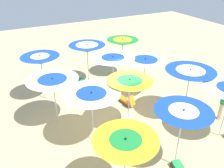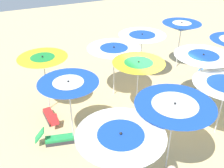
{
  "view_description": "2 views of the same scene",
  "coord_description": "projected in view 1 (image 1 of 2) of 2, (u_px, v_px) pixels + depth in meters",
  "views": [
    {
      "loc": [
        8.51,
        -4.9,
        6.9
      ],
      "look_at": [
        -0.74,
        -0.17,
        1.36
      ],
      "focal_mm": 38.18,
      "sensor_mm": 36.0,
      "label": 1
    },
    {
      "loc": [
        5.67,
        7.26,
        6.64
      ],
      "look_at": [
        1.67,
        -1.09,
        1.17
      ],
      "focal_mm": 42.42,
      "sensor_mm": 36.0,
      "label": 2
    }
  ],
  "objects": [
    {
      "name": "beach_umbrella_8",
      "position": [
        123.0,
        42.0,
        14.7
      ],
      "size": [
        1.97,
        1.97,
        2.51
      ],
      "color": "silver",
      "rests_on": "ground"
    },
    {
      "name": "beach_umbrella_9",
      "position": [
        145.0,
        62.0,
        12.69
      ],
      "size": [
        2.27,
        2.27,
        2.19
      ],
      "color": "silver",
      "rests_on": "ground"
    },
    {
      "name": "beachgoer_0",
      "position": [
        224.0,
        102.0,
        11.05
      ],
      "size": [
        0.3,
        0.3,
        1.85
      ],
      "rotation": [
        0.0,
        0.0,
        2.37
      ],
      "color": "beige",
      "rests_on": "ground"
    },
    {
      "name": "beach_umbrella_1",
      "position": [
        53.0,
        83.0,
        10.41
      ],
      "size": [
        2.29,
        2.29,
        2.3
      ],
      "color": "silver",
      "rests_on": "ground"
    },
    {
      "name": "beach_umbrella_6",
      "position": [
        130.0,
        84.0,
        9.99
      ],
      "size": [
        1.96,
        1.96,
        2.45
      ],
      "color": "silver",
      "rests_on": "ground"
    },
    {
      "name": "ground",
      "position": [
        122.0,
        114.0,
        11.91
      ],
      "size": [
        38.04,
        38.04,
        0.04
      ],
      "primitive_type": "cube",
      "color": "#D1B57F"
    },
    {
      "name": "beach_umbrella_2",
      "position": [
        92.0,
        96.0,
        9.19
      ],
      "size": [
        2.28,
        2.28,
        2.37
      ],
      "color": "silver",
      "rests_on": "ground"
    },
    {
      "name": "beach_umbrella_7",
      "position": [
        183.0,
        116.0,
        7.93
      ],
      "size": [
        1.97,
        1.97,
        2.51
      ],
      "color": "silver",
      "rests_on": "ground"
    },
    {
      "name": "beach_umbrella_5",
      "position": [
        113.0,
        61.0,
        12.25
      ],
      "size": [
        2.26,
        2.26,
        2.45
      ],
      "color": "silver",
      "rests_on": "ground"
    },
    {
      "name": "beach_umbrella_3",
      "position": [
        125.0,
        145.0,
        6.78
      ],
      "size": [
        1.93,
        1.93,
        2.44
      ],
      "color": "silver",
      "rests_on": "ground"
    },
    {
      "name": "beach_umbrella_4",
      "position": [
        87.0,
        48.0,
        13.76
      ],
      "size": [
        2.12,
        2.12,
        2.53
      ],
      "color": "silver",
      "rests_on": "ground"
    },
    {
      "name": "lounger_0",
      "position": [
        74.0,
        80.0,
        14.7
      ],
      "size": [
        0.69,
        1.27,
        0.65
      ],
      "rotation": [
        0.0,
        0.0,
        7.55
      ],
      "color": "#333338",
      "rests_on": "ground"
    },
    {
      "name": "beach_umbrella_10",
      "position": [
        190.0,
        74.0,
        10.69
      ],
      "size": [
        2.26,
        2.26,
        2.52
      ],
      "color": "silver",
      "rests_on": "ground"
    },
    {
      "name": "lounger_1",
      "position": [
        126.0,
        100.0,
        12.61
      ],
      "size": [
        1.28,
        0.47,
        0.68
      ],
      "rotation": [
        0.0,
        0.0,
        3.27
      ],
      "color": "#333338",
      "rests_on": "ground"
    },
    {
      "name": "beach_umbrella_0",
      "position": [
        40.0,
        60.0,
        12.12
      ],
      "size": [
        1.97,
        1.97,
        2.56
      ],
      "color": "silver",
      "rests_on": "ground"
    },
    {
      "name": "beach_ball",
      "position": [
        63.0,
        86.0,
        14.17
      ],
      "size": [
        0.3,
        0.3,
        0.3
      ],
      "primitive_type": "sphere",
      "color": "#337FE5",
      "rests_on": "ground"
    }
  ]
}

